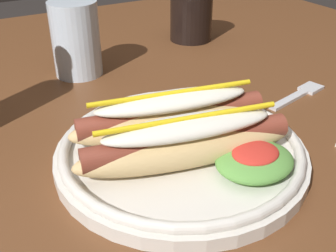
{
  "coord_description": "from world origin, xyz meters",
  "views": [
    {
      "loc": [
        -0.2,
        -0.5,
        1.01
      ],
      "look_at": [
        0.01,
        -0.14,
        0.77
      ],
      "focal_mm": 43.91,
      "sensor_mm": 36.0,
      "label": 1
    }
  ],
  "objects_px": {
    "fork": "(300,94)",
    "water_cup": "(76,39)",
    "hot_dog_plate": "(184,142)",
    "soda_cup": "(191,13)"
  },
  "relations": [
    {
      "from": "hot_dog_plate",
      "to": "fork",
      "type": "distance_m",
      "value": 0.25
    },
    {
      "from": "soda_cup",
      "to": "water_cup",
      "type": "bearing_deg",
      "value": -167.11
    },
    {
      "from": "hot_dog_plate",
      "to": "fork",
      "type": "xyz_separation_m",
      "value": [
        0.24,
        0.06,
        -0.02
      ]
    },
    {
      "from": "hot_dog_plate",
      "to": "fork",
      "type": "height_order",
      "value": "hot_dog_plate"
    },
    {
      "from": "hot_dog_plate",
      "to": "fork",
      "type": "relative_size",
      "value": 2.37
    },
    {
      "from": "fork",
      "to": "water_cup",
      "type": "xyz_separation_m",
      "value": [
        -0.26,
        0.25,
        0.06
      ]
    },
    {
      "from": "soda_cup",
      "to": "water_cup",
      "type": "relative_size",
      "value": 0.89
    },
    {
      "from": "fork",
      "to": "hot_dog_plate",
      "type": "bearing_deg",
      "value": -179.35
    },
    {
      "from": "soda_cup",
      "to": "water_cup",
      "type": "distance_m",
      "value": 0.27
    },
    {
      "from": "hot_dog_plate",
      "to": "soda_cup",
      "type": "xyz_separation_m",
      "value": [
        0.24,
        0.37,
        0.03
      ]
    }
  ]
}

